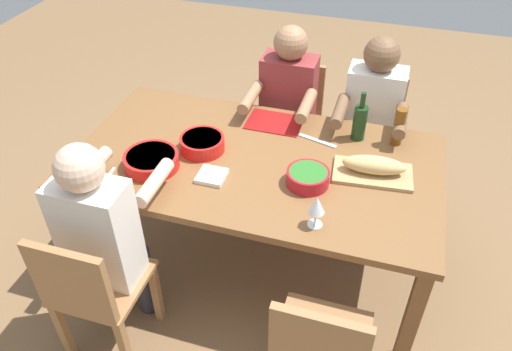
# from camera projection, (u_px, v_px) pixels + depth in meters

# --- Properties ---
(ground_plane) EXTENTS (8.00, 8.00, 0.00)m
(ground_plane) POSITION_uv_depth(u_px,v_px,m) (256.00, 253.00, 3.12)
(ground_plane) COLOR brown
(dining_table) EXTENTS (1.95, 1.07, 0.74)m
(dining_table) POSITION_uv_depth(u_px,v_px,m) (256.00, 170.00, 2.70)
(dining_table) COLOR brown
(dining_table) RESTS_ON ground_plane
(chair_far_center) EXTENTS (0.40, 0.40, 0.85)m
(chair_far_center) POSITION_uv_depth(u_px,v_px,m) (292.00, 118.00, 3.46)
(chair_far_center) COLOR #9E7044
(chair_far_center) RESTS_ON ground_plane
(diner_far_center) EXTENTS (0.41, 0.53, 1.20)m
(diner_far_center) POSITION_uv_depth(u_px,v_px,m) (287.00, 104.00, 3.18)
(diner_far_center) COLOR #2D2D38
(diner_far_center) RESTS_ON ground_plane
(chair_far_right) EXTENTS (0.40, 0.40, 0.85)m
(chair_far_right) POSITION_uv_depth(u_px,v_px,m) (370.00, 130.00, 3.33)
(chair_far_right) COLOR #9E7044
(chair_far_right) RESTS_ON ground_plane
(diner_far_right) EXTENTS (0.41, 0.53, 1.20)m
(diner_far_right) POSITION_uv_depth(u_px,v_px,m) (371.00, 117.00, 3.06)
(diner_far_right) COLOR #2D2D38
(diner_far_right) RESTS_ON ground_plane
(chair_near_left) EXTENTS (0.40, 0.40, 0.85)m
(chair_near_left) POSITION_uv_depth(u_px,v_px,m) (92.00, 290.00, 2.30)
(chair_near_left) COLOR #9E7044
(chair_near_left) RESTS_ON ground_plane
(diner_near_left) EXTENTS (0.41, 0.53, 1.20)m
(diner_near_left) POSITION_uv_depth(u_px,v_px,m) (103.00, 230.00, 2.31)
(diner_near_left) COLOR #2D2D38
(diner_near_left) RESTS_ON ground_plane
(chair_near_right) EXTENTS (0.40, 0.40, 0.85)m
(chair_near_right) POSITION_uv_depth(u_px,v_px,m) (319.00, 351.00, 2.06)
(chair_near_right) COLOR #9E7044
(chair_near_right) RESTS_ON ground_plane
(serving_bowl_fruit) EXTENTS (0.24, 0.24, 0.08)m
(serving_bowl_fruit) POSITION_uv_depth(u_px,v_px,m) (202.00, 143.00, 2.70)
(serving_bowl_fruit) COLOR red
(serving_bowl_fruit) RESTS_ON dining_table
(serving_bowl_salad) EXTENTS (0.29, 0.29, 0.08)m
(serving_bowl_salad) POSITION_uv_depth(u_px,v_px,m) (151.00, 160.00, 2.58)
(serving_bowl_salad) COLOR red
(serving_bowl_salad) RESTS_ON dining_table
(serving_bowl_greens) EXTENTS (0.22, 0.22, 0.08)m
(serving_bowl_greens) POSITION_uv_depth(u_px,v_px,m) (308.00, 177.00, 2.47)
(serving_bowl_greens) COLOR #B21923
(serving_bowl_greens) RESTS_ON dining_table
(cutting_board) EXTENTS (0.42, 0.26, 0.02)m
(cutting_board) POSITION_uv_depth(u_px,v_px,m) (372.00, 173.00, 2.55)
(cutting_board) COLOR tan
(cutting_board) RESTS_ON dining_table
(bread_loaf) EXTENTS (0.33, 0.14, 0.09)m
(bread_loaf) POSITION_uv_depth(u_px,v_px,m) (374.00, 165.00, 2.51)
(bread_loaf) COLOR tan
(bread_loaf) RESTS_ON cutting_board
(wine_bottle) EXTENTS (0.08, 0.08, 0.29)m
(wine_bottle) POSITION_uv_depth(u_px,v_px,m) (360.00, 122.00, 2.75)
(wine_bottle) COLOR #193819
(wine_bottle) RESTS_ON dining_table
(beer_bottle) EXTENTS (0.06, 0.06, 0.22)m
(beer_bottle) POSITION_uv_depth(u_px,v_px,m) (399.00, 127.00, 2.70)
(beer_bottle) COLOR brown
(beer_bottle) RESTS_ON dining_table
(wine_glass) EXTENTS (0.08, 0.08, 0.17)m
(wine_glass) POSITION_uv_depth(u_px,v_px,m) (317.00, 206.00, 2.20)
(wine_glass) COLOR silver
(wine_glass) RESTS_ON dining_table
(placemat_far_center) EXTENTS (0.32, 0.23, 0.01)m
(placemat_far_center) POSITION_uv_depth(u_px,v_px,m) (274.00, 122.00, 2.93)
(placemat_far_center) COLOR maroon
(placemat_far_center) RESTS_ON dining_table
(fork_near_left) EXTENTS (0.03, 0.17, 0.01)m
(fork_near_left) POSITION_uv_depth(u_px,v_px,m) (108.00, 178.00, 2.53)
(fork_near_left) COLOR silver
(fork_near_left) RESTS_ON dining_table
(carving_knife) EXTENTS (0.23, 0.09, 0.01)m
(carving_knife) POSITION_uv_depth(u_px,v_px,m) (317.00, 141.00, 2.79)
(carving_knife) COLOR silver
(carving_knife) RESTS_ON dining_table
(napkin_stack) EXTENTS (0.14, 0.14, 0.02)m
(napkin_stack) POSITION_uv_depth(u_px,v_px,m) (212.00, 176.00, 2.53)
(napkin_stack) COLOR white
(napkin_stack) RESTS_ON dining_table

